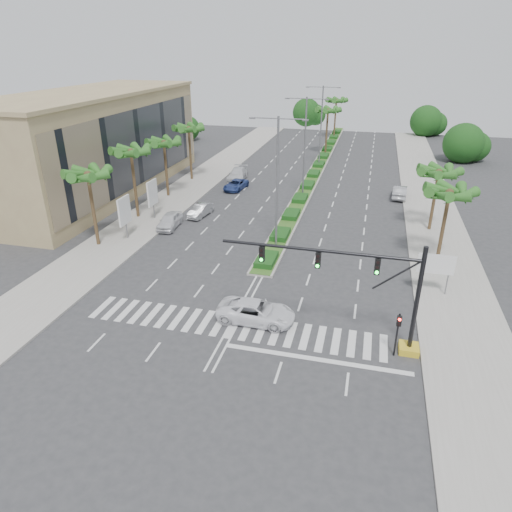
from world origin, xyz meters
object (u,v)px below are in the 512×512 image
Objects in this scene: car_parked_c at (236,185)px; car_parked_d at (238,174)px; car_parked_a at (170,221)px; car_parked_b at (200,210)px; car_crossing at (256,312)px; car_right at (400,192)px.

car_parked_d reaches higher than car_parked_c.
car_parked_c is (2.73, 14.95, -0.12)m from car_parked_a.
car_parked_b is at bearing -87.45° from car_parked_c.
car_parked_a reaches higher than car_parked_b.
car_parked_d is at bearing 110.65° from car_parked_c.
car_parked_c is 31.73m from car_crossing.
car_parked_b is at bearing 33.87° from car_right.
car_crossing is (11.33, -19.12, 0.08)m from car_parked_b.
car_parked_a is 4.51m from car_parked_b.
car_parked_b is 22.23m from car_crossing.
car_parked_a is at bearing -100.22° from car_parked_d.
car_parked_d reaches higher than car_right.
car_parked_a reaches higher than car_parked_c.
car_right is (21.75, 12.50, 0.11)m from car_parked_b.
car_parked_a is 0.94× the size of car_right.
car_parked_a is 1.10× the size of car_parked_b.
car_parked_d is (1.65, 19.47, 0.06)m from car_parked_a.
car_parked_d is at bearing -3.43° from car_right.
car_parked_a is 15.20m from car_parked_c.
car_right reaches higher than car_parked_c.
car_parked_c is at bearing -81.89° from car_parked_d.
car_parked_c is 4.64m from car_parked_d.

